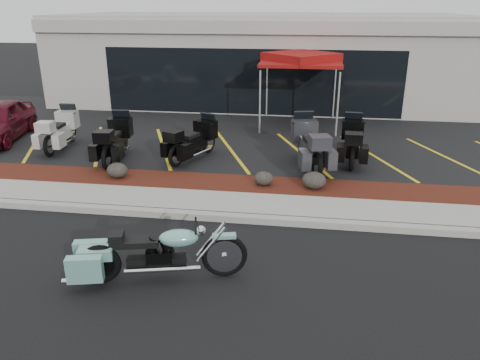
% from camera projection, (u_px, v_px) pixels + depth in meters
% --- Properties ---
extents(ground, '(90.00, 90.00, 0.00)m').
position_uv_depth(ground, '(187.00, 237.00, 9.58)').
color(ground, black).
rests_on(ground, ground).
extents(curb, '(24.00, 0.25, 0.15)m').
position_uv_depth(curb, '(197.00, 215.00, 10.39)').
color(curb, gray).
rests_on(curb, ground).
extents(sidewalk, '(24.00, 1.20, 0.15)m').
position_uv_depth(sidewalk, '(203.00, 203.00, 11.03)').
color(sidewalk, gray).
rests_on(sidewalk, ground).
extents(mulch_bed, '(24.00, 1.20, 0.16)m').
position_uv_depth(mulch_bed, '(213.00, 184.00, 12.14)').
color(mulch_bed, '#3C0F0D').
rests_on(mulch_bed, ground).
extents(upper_lot, '(26.00, 9.60, 0.15)m').
position_uv_depth(upper_lot, '(242.00, 131.00, 17.14)').
color(upper_lot, black).
rests_on(upper_lot, ground).
extents(dealership_building, '(18.00, 8.16, 4.00)m').
position_uv_depth(dealership_building, '(261.00, 58.00, 22.24)').
color(dealership_building, gray).
rests_on(dealership_building, ground).
extents(boulder_left, '(0.56, 0.47, 0.40)m').
position_uv_depth(boulder_left, '(117.00, 170.00, 12.32)').
color(boulder_left, black).
rests_on(boulder_left, mulch_bed).
extents(boulder_mid, '(0.49, 0.41, 0.35)m').
position_uv_depth(boulder_mid, '(264.00, 178.00, 11.82)').
color(boulder_mid, black).
rests_on(boulder_mid, mulch_bed).
extents(boulder_right, '(0.60, 0.50, 0.42)m').
position_uv_depth(boulder_right, '(314.00, 180.00, 11.59)').
color(boulder_right, black).
rests_on(boulder_right, mulch_bed).
extents(hero_cruiser, '(3.09, 1.44, 1.05)m').
position_uv_depth(hero_cruiser, '(224.00, 250.00, 8.03)').
color(hero_cruiser, '#6DAA9C').
rests_on(hero_cruiser, ground).
extents(touring_white, '(1.02, 2.27, 1.29)m').
position_uv_depth(touring_white, '(70.00, 123.00, 15.36)').
color(touring_white, '#B7B8B3').
rests_on(touring_white, upper_lot).
extents(touring_black_front, '(1.11, 2.36, 1.33)m').
position_uv_depth(touring_black_front, '(122.00, 131.00, 14.32)').
color(touring_black_front, black).
rests_on(touring_black_front, upper_lot).
extents(touring_black_mid, '(1.61, 2.30, 1.25)m').
position_uv_depth(touring_black_mid, '(208.00, 133.00, 14.24)').
color(touring_black_mid, black).
rests_on(touring_black_mid, upper_lot).
extents(touring_grey, '(1.51, 2.63, 1.44)m').
position_uv_depth(touring_grey, '(303.00, 135.00, 13.67)').
color(touring_grey, '#303035').
rests_on(touring_grey, upper_lot).
extents(touring_black_rear, '(1.00, 2.29, 1.30)m').
position_uv_depth(touring_black_rear, '(352.00, 133.00, 14.14)').
color(touring_black_rear, black).
rests_on(touring_black_rear, upper_lot).
extents(traffic_cone, '(0.40, 0.40, 0.51)m').
position_uv_depth(traffic_cone, '(213.00, 124.00, 16.84)').
color(traffic_cone, orange).
rests_on(traffic_cone, upper_lot).
extents(popup_canopy, '(3.45, 3.45, 2.66)m').
position_uv_depth(popup_canopy, '(301.00, 60.00, 16.83)').
color(popup_canopy, silver).
rests_on(popup_canopy, upper_lot).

